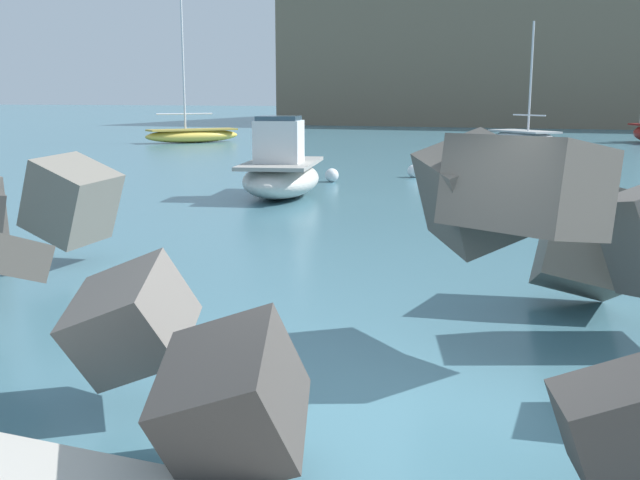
{
  "coord_description": "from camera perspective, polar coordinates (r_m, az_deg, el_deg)",
  "views": [
    {
      "loc": [
        1.62,
        -5.76,
        2.71
      ],
      "look_at": [
        -0.7,
        0.5,
        1.4
      ],
      "focal_mm": 41.25,
      "sensor_mm": 36.0,
      "label": 1
    }
  ],
  "objects": [
    {
      "name": "mooring_buoy_outer",
      "position": [
        20.29,
        20.39,
        3.33
      ],
      "size": [
        0.44,
        0.44,
        0.44
      ],
      "color": "silver",
      "rests_on": "ground"
    },
    {
      "name": "ground_plane",
      "position": [
        6.57,
        4.32,
        -13.29
      ],
      "size": [
        400.0,
        400.0,
        0.0
      ],
      "primitive_type": "plane",
      "color": "#42707F"
    },
    {
      "name": "mooring_buoy_middle",
      "position": [
        23.76,
        0.92,
        5.05
      ],
      "size": [
        0.44,
        0.44,
        0.44
      ],
      "color": "silver",
      "rests_on": "ground"
    },
    {
      "name": "mooring_buoy_inner",
      "position": [
        25.3,
        7.29,
        5.33
      ],
      "size": [
        0.44,
        0.44,
        0.44
      ],
      "color": "silver",
      "rests_on": "ground"
    },
    {
      "name": "breakwater_jetty",
      "position": [
        8.26,
        0.29,
        0.08
      ],
      "size": [
        32.64,
        7.49,
        2.37
      ],
      "color": "#4C4944",
      "rests_on": "ground"
    },
    {
      "name": "boat_mid_left",
      "position": [
        44.99,
        -9.87,
        8.08
      ],
      "size": [
        4.86,
        5.4,
        8.19
      ],
      "color": "#EAC64C",
      "rests_on": "ground"
    },
    {
      "name": "boat_far_left",
      "position": [
        20.11,
        -3.04,
        5.32
      ],
      "size": [
        2.82,
        4.35,
        2.2
      ],
      "color": "beige",
      "rests_on": "ground"
    },
    {
      "name": "boat_mid_centre",
      "position": [
        44.8,
        15.54,
        7.78
      ],
      "size": [
        4.75,
        4.82,
        6.89
      ],
      "color": "white",
      "rests_on": "ground"
    }
  ]
}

